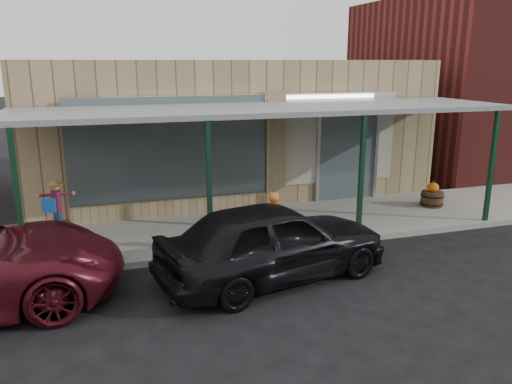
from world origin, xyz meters
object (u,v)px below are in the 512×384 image
object	(u,v)px
barrel_scarecrow	(58,218)
parked_sedan	(273,241)
handicap_sign	(51,222)
barrel_pumpkin	(432,197)

from	to	relation	value
barrel_scarecrow	parked_sedan	bearing A→B (deg)	-58.62
barrel_scarecrow	handicap_sign	distance (m)	1.68
barrel_scarecrow	barrel_pumpkin	xyz separation A→B (m)	(10.00, -0.31, -0.22)
barrel_pumpkin	handicap_sign	bearing A→B (deg)	-172.52
barrel_pumpkin	handicap_sign	world-z (taller)	handicap_sign
handicap_sign	parked_sedan	xyz separation A→B (m)	(4.14, -1.70, -0.25)
barrel_pumpkin	parked_sedan	distance (m)	6.60
barrel_pumpkin	parked_sedan	bearing A→B (deg)	-152.78
parked_sedan	barrel_scarecrow	bearing A→B (deg)	38.70
handicap_sign	parked_sedan	size ratio (longest dim) A/B	0.28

